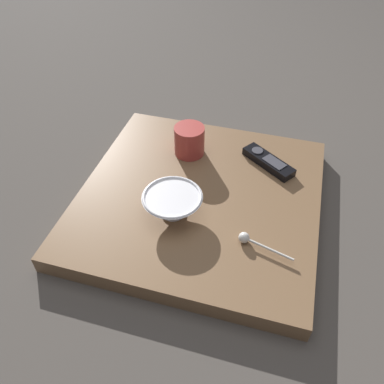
# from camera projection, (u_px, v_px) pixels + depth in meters

# --- Properties ---
(ground_plane) EXTENTS (6.00, 6.00, 0.00)m
(ground_plane) POSITION_uv_depth(u_px,v_px,m) (199.00, 206.00, 1.08)
(ground_plane) COLOR #47423D
(table) EXTENTS (0.63, 0.63, 0.05)m
(table) POSITION_uv_depth(u_px,v_px,m) (200.00, 199.00, 1.06)
(table) COLOR brown
(table) RESTS_ON ground
(cereal_bowl) EXTENTS (0.15, 0.15, 0.06)m
(cereal_bowl) POSITION_uv_depth(u_px,v_px,m) (173.00, 203.00, 0.97)
(cereal_bowl) COLOR silver
(cereal_bowl) RESTS_ON table
(coffee_mug) EXTENTS (0.09, 0.09, 0.09)m
(coffee_mug) POSITION_uv_depth(u_px,v_px,m) (189.00, 141.00, 1.14)
(coffee_mug) COLOR #A53833
(coffee_mug) RESTS_ON table
(teaspoon) EXTENTS (0.13, 0.05, 0.03)m
(teaspoon) POSITION_uv_depth(u_px,v_px,m) (249.00, 240.00, 0.91)
(teaspoon) COLOR silver
(teaspoon) RESTS_ON table
(tv_remote_near) EXTENTS (0.16, 0.13, 0.03)m
(tv_remote_near) POSITION_uv_depth(u_px,v_px,m) (268.00, 161.00, 1.12)
(tv_remote_near) COLOR black
(tv_remote_near) RESTS_ON table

